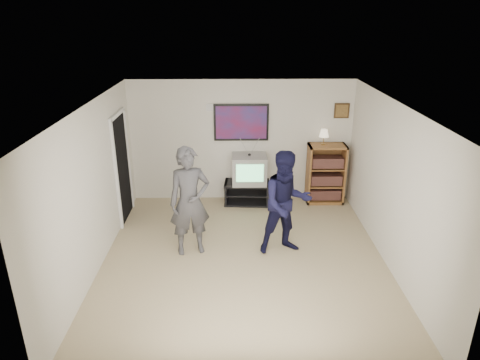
{
  "coord_description": "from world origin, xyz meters",
  "views": [
    {
      "loc": [
        -0.15,
        -5.89,
        3.74
      ],
      "look_at": [
        -0.05,
        0.62,
        1.15
      ],
      "focal_mm": 32.0,
      "sensor_mm": 36.0,
      "label": 1
    }
  ],
  "objects_px": {
    "media_stand": "(247,192)",
    "bookshelf": "(326,174)",
    "crt_television": "(249,169)",
    "person_short": "(286,203)",
    "person_tall": "(190,202)"
  },
  "relations": [
    {
      "from": "media_stand",
      "to": "person_tall",
      "type": "bearing_deg",
      "value": -113.4
    },
    {
      "from": "crt_television",
      "to": "person_tall",
      "type": "height_order",
      "value": "person_tall"
    },
    {
      "from": "crt_television",
      "to": "person_tall",
      "type": "xyz_separation_m",
      "value": [
        -1.02,
        -1.91,
        0.15
      ]
    },
    {
      "from": "media_stand",
      "to": "bookshelf",
      "type": "bearing_deg",
      "value": 5.41
    },
    {
      "from": "crt_television",
      "to": "bookshelf",
      "type": "distance_m",
      "value": 1.58
    },
    {
      "from": "media_stand",
      "to": "crt_television",
      "type": "xyz_separation_m",
      "value": [
        0.05,
        0.0,
        0.52
      ]
    },
    {
      "from": "crt_television",
      "to": "person_short",
      "type": "bearing_deg",
      "value": -74.78
    },
    {
      "from": "media_stand",
      "to": "crt_television",
      "type": "height_order",
      "value": "crt_television"
    },
    {
      "from": "media_stand",
      "to": "bookshelf",
      "type": "relative_size",
      "value": 0.77
    },
    {
      "from": "crt_television",
      "to": "bookshelf",
      "type": "height_order",
      "value": "bookshelf"
    },
    {
      "from": "crt_television",
      "to": "person_short",
      "type": "relative_size",
      "value": 0.4
    },
    {
      "from": "crt_television",
      "to": "person_short",
      "type": "height_order",
      "value": "person_short"
    },
    {
      "from": "media_stand",
      "to": "bookshelf",
      "type": "distance_m",
      "value": 1.66
    },
    {
      "from": "crt_television",
      "to": "bookshelf",
      "type": "xyz_separation_m",
      "value": [
        1.57,
        0.05,
        -0.13
      ]
    },
    {
      "from": "media_stand",
      "to": "person_tall",
      "type": "xyz_separation_m",
      "value": [
        -0.97,
        -1.91,
        0.67
      ]
    }
  ]
}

